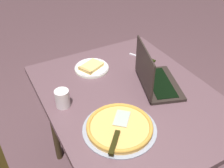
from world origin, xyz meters
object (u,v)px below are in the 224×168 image
at_px(table_knife, 145,58).
at_px(drink_cup, 62,98).
at_px(dining_table, 129,104).
at_px(laptop, 154,78).
at_px(pizza_tray, 120,127).
at_px(pizza_plate, 92,68).

bearing_deg(table_knife, drink_cup, -73.40).
relative_size(dining_table, laptop, 2.95).
height_order(laptop, pizza_tray, laptop).
distance_m(pizza_tray, drink_cup, 0.35).
distance_m(laptop, pizza_plate, 0.42).
xyz_separation_m(dining_table, pizza_tray, (0.21, -0.19, 0.09)).
distance_m(dining_table, table_knife, 0.42).
distance_m(laptop, drink_cup, 0.54).
bearing_deg(drink_cup, dining_table, 76.32).
xyz_separation_m(dining_table, pizza_plate, (-0.34, -0.08, 0.08)).
bearing_deg(pizza_tray, table_knife, 135.67).
distance_m(pizza_tray, table_knife, 0.69).
bearing_deg(laptop, dining_table, -88.55).
xyz_separation_m(table_knife, drink_cup, (0.20, -0.66, 0.05)).
bearing_deg(dining_table, pizza_plate, -166.38).
distance_m(dining_table, pizza_tray, 0.29).
bearing_deg(pizza_tray, drink_cup, -148.63).
bearing_deg(pizza_tray, pizza_plate, 169.35).
bearing_deg(laptop, table_knife, 154.97).
bearing_deg(drink_cup, pizza_plate, 131.48).
height_order(dining_table, table_knife, table_knife).
distance_m(dining_table, pizza_plate, 0.36).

